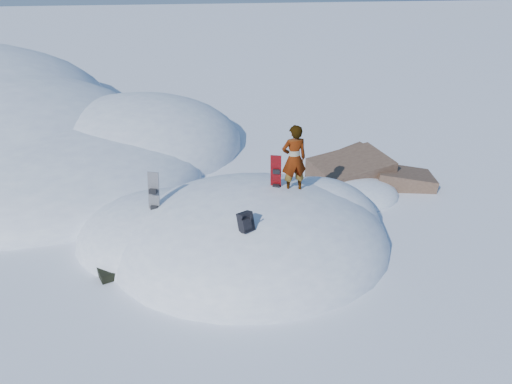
{
  "coord_description": "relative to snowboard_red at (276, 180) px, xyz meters",
  "views": [
    {
      "loc": [
        -1.23,
        -10.66,
        6.78
      ],
      "look_at": [
        0.16,
        0.3,
        1.34
      ],
      "focal_mm": 35.0,
      "sensor_mm": 36.0,
      "label": 1
    }
  ],
  "objects": [
    {
      "name": "gear_pile",
      "position": [
        -3.85,
        -1.16,
        -1.49
      ],
      "size": [
        0.99,
        0.78,
        0.26
      ],
      "rotation": [
        0.0,
        0.0,
        0.39
      ],
      "color": "black",
      "rests_on": "ground"
    },
    {
      "name": "person",
      "position": [
        0.42,
        -0.07,
        0.57
      ],
      "size": [
        0.67,
        0.48,
        1.71
      ],
      "primitive_type": "imported",
      "rotation": [
        0.0,
        0.0,
        3.27
      ],
      "color": "slate",
      "rests_on": "snow_mound"
    },
    {
      "name": "snowboard_dark",
      "position": [
        -2.98,
        -0.07,
        -0.34
      ],
      "size": [
        0.33,
        0.31,
        1.46
      ],
      "rotation": [
        0.0,
        0.0,
        -0.31
      ],
      "color": "black",
      "rests_on": "snow_mound"
    },
    {
      "name": "rock_outcrop",
      "position": [
        3.06,
        2.69,
        -1.61
      ],
      "size": [
        4.68,
        4.41,
        1.68
      ],
      "color": "brown",
      "rests_on": "ground"
    },
    {
      "name": "ground",
      "position": [
        -0.66,
        -0.32,
        -1.62
      ],
      "size": [
        120.0,
        120.0,
        0.0
      ],
      "primitive_type": "plane",
      "color": "silver",
      "rests_on": "ground"
    },
    {
      "name": "snow_mound",
      "position": [
        -0.83,
        -0.08,
        -1.62
      ],
      "size": [
        8.0,
        6.0,
        3.0
      ],
      "color": "white",
      "rests_on": "ground"
    },
    {
      "name": "snowboard_red",
      "position": [
        0.0,
        0.0,
        0.0
      ],
      "size": [
        0.3,
        0.25,
        1.4
      ],
      "rotation": [
        0.0,
        0.0,
        -0.27
      ],
      "color": "#AD0910",
      "rests_on": "snow_mound"
    },
    {
      "name": "backpack",
      "position": [
        -0.94,
        -1.75,
        -0.13
      ],
      "size": [
        0.41,
        0.46,
        0.5
      ],
      "rotation": [
        0.0,
        0.0,
        0.5
      ],
      "color": "black",
      "rests_on": "snow_mound"
    }
  ]
}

